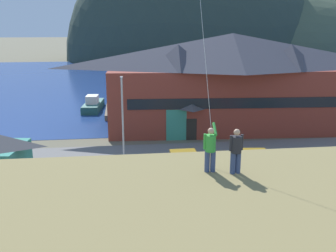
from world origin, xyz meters
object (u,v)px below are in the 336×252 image
(parked_car_back_row_left, at_px, (185,162))
(person_kite_flyer, at_px, (210,148))
(parked_car_corner_spot, at_px, (42,207))
(harbor_lodge, at_px, (231,80))
(storage_shed_waterside, at_px, (188,111))
(parked_car_mid_row_near, at_px, (119,197))
(moored_boat_wharfside, at_px, (93,105))
(parked_car_front_row_red, at_px, (255,161))
(parked_car_front_row_silver, at_px, (242,199))
(parked_car_lone_by_shed, at_px, (336,163))
(parked_car_back_row_right, at_px, (73,172))
(parked_car_mid_row_far, at_px, (302,185))
(wharf_dock, at_px, (118,109))
(person_companion, at_px, (236,150))
(parking_light_pole, at_px, (123,114))

(parked_car_back_row_left, relative_size, person_kite_flyer, 2.28)
(parked_car_corner_spot, height_order, parked_car_back_row_left, same)
(harbor_lodge, height_order, storage_shed_waterside, harbor_lodge)
(parked_car_corner_spot, height_order, parked_car_mid_row_near, same)
(moored_boat_wharfside, distance_m, parked_car_front_row_red, 29.51)
(parked_car_front_row_silver, relative_size, parked_car_front_row_red, 0.97)
(parked_car_mid_row_near, bearing_deg, parked_car_back_row_left, 48.91)
(parked_car_front_row_red, distance_m, parked_car_lone_by_shed, 6.45)
(parked_car_lone_by_shed, bearing_deg, parked_car_back_row_right, 178.53)
(parked_car_back_row_right, height_order, parked_car_front_row_red, same)
(parked_car_mid_row_far, bearing_deg, wharf_dock, 114.23)
(parked_car_back_row_right, bearing_deg, parked_car_corner_spot, -101.92)
(moored_boat_wharfside, relative_size, parked_car_mid_row_near, 1.66)
(parked_car_back_row_right, xyz_separation_m, person_companion, (8.08, -14.81, 6.39))
(parked_car_mid_row_near, bearing_deg, parked_car_back_row_right, 125.62)
(wharf_dock, height_order, parked_car_front_row_red, parked_car_front_row_red)
(parked_car_front_row_silver, height_order, parked_car_back_row_right, same)
(parked_car_mid_row_near, height_order, person_companion, person_companion)
(person_kite_flyer, bearing_deg, parking_light_pole, 99.79)
(wharf_dock, xyz_separation_m, parked_car_front_row_silver, (8.16, -30.69, 0.71))
(parked_car_mid_row_near, bearing_deg, person_kite_flyer, -69.19)
(parked_car_front_row_red, bearing_deg, parked_car_mid_row_far, -71.86)
(harbor_lodge, height_order, moored_boat_wharfside, harbor_lodge)
(moored_boat_wharfside, xyz_separation_m, parked_car_front_row_silver, (11.63, -32.31, 0.34))
(parked_car_front_row_red, bearing_deg, wharf_dock, 115.44)
(parked_car_front_row_silver, height_order, parked_car_front_row_red, same)
(person_companion, bearing_deg, parked_car_corner_spot, 135.70)
(wharf_dock, height_order, parked_car_corner_spot, parked_car_corner_spot)
(parked_car_corner_spot, relative_size, parked_car_mid_row_near, 0.99)
(moored_boat_wharfside, distance_m, person_kite_flyer, 41.97)
(parked_car_corner_spot, bearing_deg, parked_car_front_row_red, 22.28)
(parked_car_corner_spot, bearing_deg, parked_car_back_row_left, 34.75)
(storage_shed_waterside, distance_m, parked_car_front_row_silver, 19.04)
(harbor_lodge, xyz_separation_m, parked_car_back_row_left, (-7.35, -13.09, -4.67))
(parked_car_front_row_red, distance_m, parking_light_pole, 11.87)
(moored_boat_wharfside, distance_m, parked_car_back_row_left, 26.63)
(person_kite_flyer, xyz_separation_m, person_companion, (0.92, -0.28, -0.02))
(parked_car_lone_by_shed, bearing_deg, parking_light_pole, 162.97)
(parked_car_back_row_right, bearing_deg, parked_car_lone_by_shed, -1.47)
(parked_car_back_row_right, bearing_deg, parking_light_pole, 50.54)
(parked_car_front_row_silver, height_order, parked_car_lone_by_shed, same)
(moored_boat_wharfside, relative_size, parked_car_back_row_left, 1.70)
(harbor_lodge, relative_size, parking_light_pole, 3.93)
(storage_shed_waterside, distance_m, parked_car_front_row_red, 12.75)
(parked_car_front_row_silver, bearing_deg, harbor_lodge, 76.78)
(harbor_lodge, height_order, parked_car_back_row_right, harbor_lodge)
(parked_car_mid_row_near, bearing_deg, parked_car_lone_by_shed, 14.01)
(parked_car_back_row_right, bearing_deg, harbor_lodge, 41.53)
(parked_car_front_row_red, xyz_separation_m, parked_car_mid_row_near, (-11.04, -5.58, 0.00))
(parked_car_corner_spot, relative_size, parking_light_pole, 0.57)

